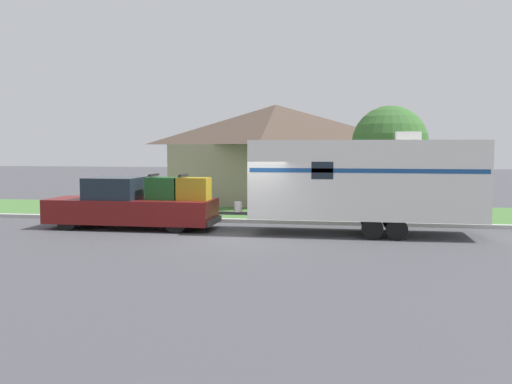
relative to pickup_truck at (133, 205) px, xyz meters
name	(u,v)px	position (x,y,z in m)	size (l,w,h in m)	color
ground_plane	(247,238)	(4.51, -1.52, -0.87)	(120.00, 120.00, 0.00)	#47474C
curb_strip	(265,221)	(4.51, 2.23, -0.80)	(80.00, 0.30, 0.14)	#ADADA8
lawn_strip	(277,212)	(4.51, 5.88, -0.85)	(80.00, 7.00, 0.03)	#477538
house_across_street	(276,151)	(3.71, 11.25, 1.85)	(10.66, 8.08, 5.24)	gray
pickup_truck	(133,205)	(0.00, 0.00, 0.00)	(6.22, 1.97, 2.00)	black
travel_trailer	(365,179)	(8.31, 0.00, 1.02)	(8.93, 2.39, 3.49)	black
mailbox	(319,196)	(6.55, 2.98, 0.16)	(0.48, 0.20, 1.34)	brown
tree_in_yard	(390,144)	(9.39, 4.69, 2.23)	(3.15, 3.15, 4.68)	brown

